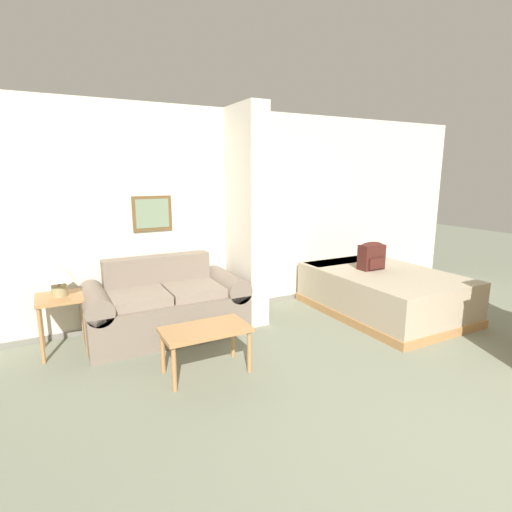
{
  "coord_description": "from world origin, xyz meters",
  "views": [
    {
      "loc": [
        -2.44,
        -1.04,
        1.83
      ],
      "look_at": [
        -0.71,
        2.21,
        1.05
      ],
      "focal_mm": 28.0,
      "sensor_mm": 36.0,
      "label": 1
    }
  ],
  "objects_px": {
    "coffee_table": "(206,334)",
    "table_lamp": "(58,273)",
    "backpack": "(372,255)",
    "couch": "(166,306)",
    "bed": "(382,291)"
  },
  "relations": [
    {
      "from": "coffee_table",
      "to": "bed",
      "type": "relative_size",
      "value": 0.39
    },
    {
      "from": "couch",
      "to": "coffee_table",
      "type": "bearing_deg",
      "value": -86.02
    },
    {
      "from": "couch",
      "to": "bed",
      "type": "distance_m",
      "value": 2.79
    },
    {
      "from": "couch",
      "to": "bed",
      "type": "height_order",
      "value": "couch"
    },
    {
      "from": "couch",
      "to": "table_lamp",
      "type": "height_order",
      "value": "table_lamp"
    },
    {
      "from": "couch",
      "to": "coffee_table",
      "type": "distance_m",
      "value": 1.07
    },
    {
      "from": "coffee_table",
      "to": "bed",
      "type": "bearing_deg",
      "value": 9.73
    },
    {
      "from": "couch",
      "to": "table_lamp",
      "type": "xyz_separation_m",
      "value": [
        -1.06,
        0.05,
        0.51
      ]
    },
    {
      "from": "couch",
      "to": "backpack",
      "type": "distance_m",
      "value": 2.73
    },
    {
      "from": "table_lamp",
      "to": "bed",
      "type": "distance_m",
      "value": 3.88
    },
    {
      "from": "backpack",
      "to": "table_lamp",
      "type": "bearing_deg",
      "value": 172.29
    },
    {
      "from": "table_lamp",
      "to": "backpack",
      "type": "distance_m",
      "value": 3.75
    },
    {
      "from": "couch",
      "to": "backpack",
      "type": "bearing_deg",
      "value": -9.71
    },
    {
      "from": "bed",
      "to": "coffee_table",
      "type": "bearing_deg",
      "value": -170.27
    },
    {
      "from": "coffee_table",
      "to": "table_lamp",
      "type": "distance_m",
      "value": 1.66
    }
  ]
}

